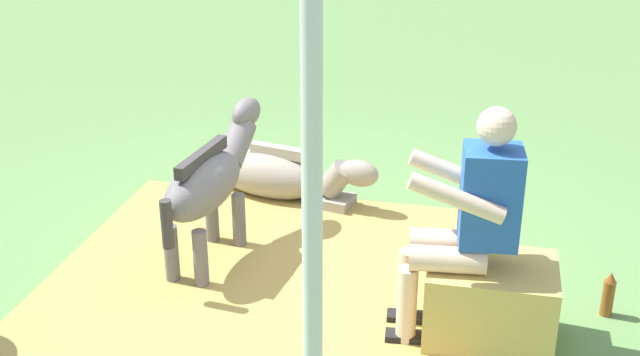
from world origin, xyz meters
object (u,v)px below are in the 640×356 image
object	(u,v)px
hay_bale	(490,303)
pony_standing	(210,180)
tent_pole_left	(313,348)
soda_bottle	(608,294)
pony_lying	(281,175)
person_seated	(466,217)

from	to	relation	value
hay_bale	pony_standing	size ratio (longest dim) A/B	0.51
hay_bale	tent_pole_left	distance (m)	2.18
pony_standing	soda_bottle	bearing A→B (deg)	176.46
pony_standing	soda_bottle	xyz separation A→B (m)	(-2.45, 0.15, -0.42)
soda_bottle	tent_pole_left	size ratio (longest dim) A/B	0.12
hay_bale	soda_bottle	xyz separation A→B (m)	(-0.67, -0.40, -0.10)
pony_standing	tent_pole_left	size ratio (longest dim) A/B	0.58
pony_standing	hay_bale	bearing A→B (deg)	162.91
pony_lying	pony_standing	bearing A→B (deg)	79.75
hay_bale	person_seated	world-z (taller)	person_seated
hay_bale	tent_pole_left	xyz separation A→B (m)	(0.55, 1.90, 0.92)
hay_bale	person_seated	bearing A→B (deg)	3.83
soda_bottle	tent_pole_left	xyz separation A→B (m)	(1.22, 2.30, 1.02)
person_seated	soda_bottle	world-z (taller)	person_seated
tent_pole_left	soda_bottle	bearing A→B (deg)	-117.90
pony_standing	tent_pole_left	world-z (taller)	tent_pole_left
pony_lying	tent_pole_left	size ratio (longest dim) A/B	0.59
pony_lying	tent_pole_left	bearing A→B (deg)	106.95
hay_bale	soda_bottle	distance (m)	0.78
person_seated	tent_pole_left	size ratio (longest dim) A/B	0.58
hay_bale	pony_lying	bearing A→B (deg)	-44.27
hay_bale	pony_standing	distance (m)	1.90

